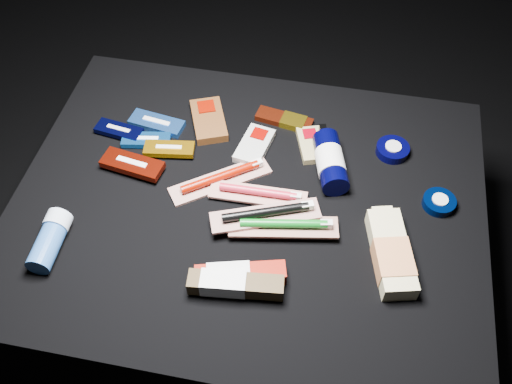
% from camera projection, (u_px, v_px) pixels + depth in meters
% --- Properties ---
extents(ground, '(3.00, 3.00, 0.00)m').
position_uv_depth(ground, '(250.00, 292.00, 1.51)').
color(ground, black).
rests_on(ground, ground).
extents(cloth_table, '(0.98, 0.78, 0.40)m').
position_uv_depth(cloth_table, '(249.00, 252.00, 1.35)').
color(cloth_table, black).
rests_on(cloth_table, ground).
extents(luna_bar_0, '(0.13, 0.07, 0.02)m').
position_uv_depth(luna_bar_0, '(157.00, 123.00, 1.32)').
color(luna_bar_0, blue).
rests_on(luna_bar_0, cloth_table).
extents(luna_bar_1, '(0.11, 0.06, 0.01)m').
position_uv_depth(luna_bar_1, '(146.00, 140.00, 1.29)').
color(luna_bar_1, '#155DB3').
rests_on(luna_bar_1, cloth_table).
extents(luna_bar_2, '(0.11, 0.06, 0.01)m').
position_uv_depth(luna_bar_2, '(119.00, 130.00, 1.30)').
color(luna_bar_2, black).
rests_on(luna_bar_2, cloth_table).
extents(luna_bar_3, '(0.12, 0.06, 0.01)m').
position_uv_depth(luna_bar_3, '(169.00, 149.00, 1.26)').
color(luna_bar_3, '#BD7F0A').
rests_on(luna_bar_3, cloth_table).
extents(luna_bar_4, '(0.14, 0.07, 0.02)m').
position_uv_depth(luna_bar_4, '(132.00, 164.00, 1.23)').
color(luna_bar_4, maroon).
rests_on(luna_bar_4, cloth_table).
extents(clif_bar_0, '(0.12, 0.15, 0.02)m').
position_uv_depth(clif_bar_0, '(208.00, 119.00, 1.33)').
color(clif_bar_0, '#532E13').
rests_on(clif_bar_0, cloth_table).
extents(clif_bar_1, '(0.08, 0.12, 0.02)m').
position_uv_depth(clif_bar_1, '(255.00, 144.00, 1.28)').
color(clif_bar_1, '#AEAFA8').
rests_on(clif_bar_1, cloth_table).
extents(clif_bar_2, '(0.08, 0.11, 0.02)m').
position_uv_depth(clif_bar_2, '(311.00, 143.00, 1.28)').
color(clif_bar_2, '#9D8E5A').
rests_on(clif_bar_2, cloth_table).
extents(power_bar, '(0.14, 0.06, 0.02)m').
position_uv_depth(power_bar, '(287.00, 120.00, 1.33)').
color(power_bar, maroon).
rests_on(power_bar, cloth_table).
extents(lotion_bottle, '(0.09, 0.19, 0.06)m').
position_uv_depth(lotion_bottle, '(330.00, 162.00, 1.22)').
color(lotion_bottle, black).
rests_on(lotion_bottle, cloth_table).
extents(cream_tin_upper, '(0.07, 0.07, 0.02)m').
position_uv_depth(cream_tin_upper, '(393.00, 150.00, 1.27)').
color(cream_tin_upper, black).
rests_on(cream_tin_upper, cloth_table).
extents(cream_tin_lower, '(0.07, 0.07, 0.02)m').
position_uv_depth(cream_tin_lower, '(439.00, 202.00, 1.18)').
color(cream_tin_lower, black).
rests_on(cream_tin_lower, cloth_table).
extents(bodywash_bottle, '(0.11, 0.20, 0.04)m').
position_uv_depth(bodywash_bottle, '(391.00, 255.00, 1.09)').
color(bodywash_bottle, beige).
rests_on(bodywash_bottle, cloth_table).
extents(deodorant_stick, '(0.05, 0.12, 0.05)m').
position_uv_depth(deodorant_stick, '(50.00, 240.00, 1.10)').
color(deodorant_stick, '#29589E').
rests_on(deodorant_stick, cloth_table).
extents(toothbrush_pack_0, '(0.21, 0.17, 0.02)m').
position_uv_depth(toothbrush_pack_0, '(222.00, 178.00, 1.22)').
color(toothbrush_pack_0, beige).
rests_on(toothbrush_pack_0, cloth_table).
extents(toothbrush_pack_1, '(0.20, 0.05, 0.02)m').
position_uv_depth(toothbrush_pack_1, '(259.00, 194.00, 1.18)').
color(toothbrush_pack_1, silver).
rests_on(toothbrush_pack_1, cloth_table).
extents(toothbrush_pack_2, '(0.22, 0.09, 0.02)m').
position_uv_depth(toothbrush_pack_2, '(285.00, 225.00, 1.12)').
color(toothbrush_pack_2, '#A49F99').
rests_on(toothbrush_pack_2, cloth_table).
extents(toothbrush_pack_3, '(0.22, 0.13, 0.02)m').
position_uv_depth(toothbrush_pack_3, '(267.00, 214.00, 1.13)').
color(toothbrush_pack_3, beige).
rests_on(toothbrush_pack_3, cloth_table).
extents(toothpaste_carton_red, '(0.17, 0.08, 0.03)m').
position_uv_depth(toothpaste_carton_red, '(236.00, 275.00, 1.06)').
color(toothpaste_carton_red, '#830C00').
rests_on(toothpaste_carton_red, cloth_table).
extents(toothpaste_carton_green, '(0.18, 0.06, 0.03)m').
position_uv_depth(toothpaste_carton_green, '(231.00, 284.00, 1.04)').
color(toothpaste_carton_green, '#382812').
rests_on(toothpaste_carton_green, cloth_table).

